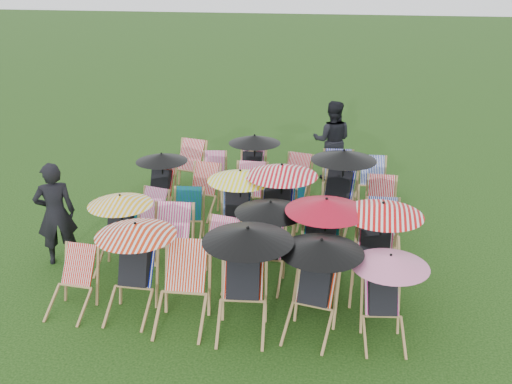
% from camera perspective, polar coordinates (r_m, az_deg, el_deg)
% --- Properties ---
extents(ground, '(100.00, 100.00, 0.00)m').
position_cam_1_polar(ground, '(9.68, -0.20, -5.66)').
color(ground, black).
rests_on(ground, ground).
extents(deckchair_0, '(0.59, 0.80, 0.84)m').
position_cam_1_polar(deckchair_0, '(8.27, -17.94, -8.64)').
color(deckchair_0, '#A6824D').
rests_on(deckchair_0, ground).
extents(deckchair_1, '(1.08, 1.12, 1.29)m').
position_cam_1_polar(deckchair_1, '(7.89, -12.22, -7.38)').
color(deckchair_1, '#A6824D').
rests_on(deckchair_1, ground).
extents(deckchair_2, '(0.74, 0.98, 1.02)m').
position_cam_1_polar(deckchair_2, '(7.63, -7.38, -9.59)').
color(deckchair_2, '#A6824D').
rests_on(deckchair_2, ground).
extents(deckchair_3, '(1.17, 1.25, 1.39)m').
position_cam_1_polar(deckchair_3, '(7.37, -1.22, -8.59)').
color(deckchair_3, '#A6824D').
rests_on(deckchair_3, ground).
extents(deckchair_4, '(1.08, 1.15, 1.28)m').
position_cam_1_polar(deckchair_4, '(7.36, 5.88, -9.26)').
color(deckchair_4, '#A6824D').
rests_on(deckchair_4, ground).
extents(deckchair_5, '(0.97, 1.05, 1.15)m').
position_cam_1_polar(deckchair_5, '(7.39, 12.81, -10.23)').
color(deckchair_5, '#A6824D').
rests_on(deckchair_5, ground).
extents(deckchair_6, '(1.00, 1.04, 1.19)m').
position_cam_1_polar(deckchair_6, '(9.10, -13.63, -3.78)').
color(deckchair_6, '#A6824D').
rests_on(deckchair_6, ground).
extents(deckchair_7, '(0.74, 0.99, 1.02)m').
position_cam_1_polar(deckchair_7, '(8.80, -8.68, -5.17)').
color(deckchair_7, '#A6824D').
rests_on(deckchair_7, ground).
extents(deckchair_8, '(0.72, 0.91, 0.89)m').
position_cam_1_polar(deckchair_8, '(8.60, -4.01, -6.12)').
color(deckchair_8, '#A6824D').
rests_on(deckchair_8, ground).
extents(deckchair_9, '(1.06, 1.10, 1.26)m').
position_cam_1_polar(deckchair_9, '(8.44, 1.05, -4.94)').
color(deckchair_9, '#A6824D').
rests_on(deckchair_9, ground).
extents(deckchair_10, '(1.17, 1.22, 1.39)m').
position_cam_1_polar(deckchair_10, '(8.26, 6.49, -5.18)').
color(deckchair_10, '#A6824D').
rests_on(deckchair_10, ground).
extents(deckchair_11, '(1.16, 1.21, 1.37)m').
position_cam_1_polar(deckchair_11, '(8.30, 11.93, -5.46)').
color(deckchair_11, '#A6824D').
rests_on(deckchair_11, ground).
extents(deckchair_12, '(0.70, 0.87, 0.84)m').
position_cam_1_polar(deckchair_12, '(9.97, -10.86, -2.53)').
color(deckchair_12, '#A6824D').
rests_on(deckchair_12, ground).
extents(deckchair_13, '(0.66, 0.86, 0.86)m').
position_cam_1_polar(deckchair_13, '(9.83, -6.96, -2.58)').
color(deckchair_13, '#A6824D').
rests_on(deckchair_13, ground).
extents(deckchair_14, '(1.10, 1.19, 1.30)m').
position_cam_1_polar(deckchair_14, '(9.53, -1.83, -1.54)').
color(deckchair_14, '#A6824D').
rests_on(deckchair_14, ground).
extents(deckchair_15, '(1.20, 1.25, 1.42)m').
position_cam_1_polar(deckchair_15, '(9.47, 2.16, -1.31)').
color(deckchair_15, '#A6824D').
rests_on(deckchair_15, ground).
extents(deckchair_16, '(0.69, 0.85, 0.82)m').
position_cam_1_polar(deckchair_16, '(9.42, 6.51, -3.84)').
color(deckchair_16, '#A6824D').
rests_on(deckchair_16, ground).
extents(deckchair_17, '(0.65, 0.87, 0.91)m').
position_cam_1_polar(deckchair_17, '(9.42, 12.57, -3.96)').
color(deckchair_17, '#A6824D').
rests_on(deckchair_17, ground).
extents(deckchair_18, '(0.98, 1.03, 1.16)m').
position_cam_1_polar(deckchair_18, '(11.00, -9.64, 0.97)').
color(deckchair_18, '#A6824D').
rests_on(deckchair_18, ground).
extents(deckchair_19, '(0.68, 0.89, 0.91)m').
position_cam_1_polar(deckchair_19, '(10.88, -5.54, 0.08)').
color(deckchair_19, '#A6824D').
rests_on(deckchair_19, ground).
extents(deckchair_20, '(0.68, 0.92, 0.98)m').
position_cam_1_polar(deckchair_20, '(10.65, -0.71, -0.13)').
color(deckchair_20, '#A6824D').
rests_on(deckchair_20, ground).
extents(deckchair_21, '(0.69, 0.87, 0.86)m').
position_cam_1_polar(deckchair_21, '(10.49, 3.39, -0.86)').
color(deckchair_21, '#A6824D').
rests_on(deckchair_21, ground).
extents(deckchair_22, '(1.18, 1.26, 1.40)m').
position_cam_1_polar(deckchair_22, '(10.39, 8.23, 0.53)').
color(deckchair_22, '#A6824D').
rests_on(deckchair_22, ground).
extents(deckchair_23, '(0.60, 0.84, 0.89)m').
position_cam_1_polar(deckchair_23, '(10.48, 12.34, -1.29)').
color(deckchair_23, '#A6824D').
rests_on(deckchair_23, ground).
extents(deckchair_24, '(0.83, 1.03, 1.00)m').
position_cam_1_polar(deckchair_24, '(12.09, -7.08, 2.48)').
color(deckchair_24, '#A6824D').
rests_on(deckchair_24, ground).
extents(deckchair_25, '(0.65, 0.82, 0.82)m').
position_cam_1_polar(deckchair_25, '(11.88, -4.25, 1.76)').
color(deckchair_25, '#A6824D').
rests_on(deckchair_25, ground).
extents(deckchair_26, '(1.06, 1.10, 1.26)m').
position_cam_1_polar(deckchair_26, '(11.67, -0.43, 2.78)').
color(deckchair_26, '#A6824D').
rests_on(deckchair_26, ground).
extents(deckchair_27, '(0.74, 0.92, 0.89)m').
position_cam_1_polar(deckchair_27, '(11.50, 3.85, 1.27)').
color(deckchair_27, '#A6824D').
rests_on(deckchair_27, ground).
extents(deckchair_28, '(0.73, 0.97, 1.00)m').
position_cam_1_polar(deckchair_28, '(11.42, 8.21, 1.25)').
color(deckchair_28, '#A6824D').
rests_on(deckchair_28, ground).
extents(deckchair_29, '(0.63, 0.85, 0.89)m').
position_cam_1_polar(deckchair_29, '(11.53, 11.58, 0.94)').
color(deckchair_29, '#A6824D').
rests_on(deckchair_29, ground).
extents(person_left, '(0.73, 0.66, 1.68)m').
position_cam_1_polar(person_left, '(9.46, -19.42, -2.05)').
color(person_left, black).
rests_on(person_left, ground).
extents(person_rear, '(0.87, 0.69, 1.76)m').
position_cam_1_polar(person_rear, '(12.64, 7.61, 5.13)').
color(person_rear, black).
rests_on(person_rear, ground).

